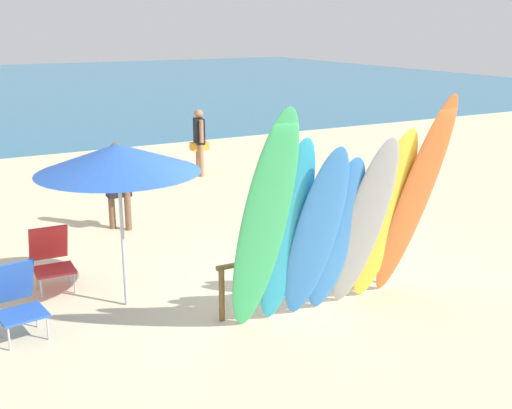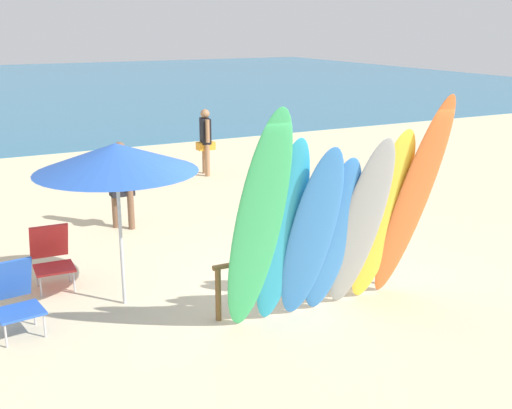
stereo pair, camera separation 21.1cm
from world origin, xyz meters
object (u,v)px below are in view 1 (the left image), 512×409
at_px(surfboard_grey_4, 363,226).
at_px(beach_umbrella, 118,158).
at_px(surfboard_blue_3, 335,238).
at_px(surfboard_teal_1, 286,236).
at_px(surfboard_orange_6, 413,201).
at_px(surfboard_yellow_5, 384,218).
at_px(beach_chair_blue, 16,298).
at_px(surfboard_green_0, 263,228).
at_px(surfboard_blue_2, 315,237).
at_px(beachgoer_midbeach, 199,138).
at_px(beach_chair_red, 51,256).
at_px(surfboard_rack, 307,261).
at_px(beachgoer_strolling, 118,180).

relative_size(surfboard_grey_4, beach_umbrella, 1.19).
bearing_deg(surfboard_blue_3, surfboard_teal_1, -175.08).
height_order(surfboard_grey_4, surfboard_orange_6, surfboard_orange_6).
relative_size(surfboard_yellow_5, beach_chair_blue, 2.90).
relative_size(surfboard_green_0, surfboard_blue_2, 1.19).
distance_m(beachgoer_midbeach, beach_umbrella, 7.16).
relative_size(surfboard_grey_4, beach_chair_red, 2.97).
relative_size(surfboard_teal_1, surfboard_blue_2, 1.02).
bearing_deg(beach_chair_blue, beachgoer_midbeach, 43.55).
bearing_deg(surfboard_grey_4, surfboard_blue_2, -172.92).
xyz_separation_m(surfboard_green_0, surfboard_blue_3, (1.01, 0.12, -0.31)).
relative_size(surfboard_blue_2, surfboard_orange_6, 0.84).
height_order(surfboard_blue_3, beach_chair_red, surfboard_blue_3).
relative_size(surfboard_teal_1, beach_chair_blue, 2.96).
height_order(surfboard_yellow_5, beach_umbrella, surfboard_yellow_5).
xyz_separation_m(surfboard_rack, surfboard_teal_1, (-0.71, -0.63, 0.63)).
distance_m(beachgoer_strolling, beach_chair_red, 2.54).
xyz_separation_m(surfboard_green_0, beachgoer_strolling, (-0.14, 4.71, -0.47)).
xyz_separation_m(surfboard_grey_4, beach_chair_blue, (-3.65, 1.51, -0.70)).
relative_size(surfboard_green_0, surfboard_yellow_5, 1.18).
relative_size(surfboard_blue_2, beach_umbrella, 1.17).
xyz_separation_m(surfboard_teal_1, surfboard_yellow_5, (1.40, 0.05, -0.02)).
distance_m(surfboard_blue_2, beach_chair_red, 3.65).
bearing_deg(beachgoer_strolling, surfboard_grey_4, -27.71).
distance_m(surfboard_blue_3, beach_chair_blue, 3.66).
xyz_separation_m(surfboard_rack, beach_chair_red, (-2.72, 2.01, -0.11)).
height_order(surfboard_blue_3, surfboard_yellow_5, surfboard_yellow_5).
bearing_deg(surfboard_blue_2, beach_chair_red, 136.09).
height_order(surfboard_orange_6, beach_chair_red, surfboard_orange_6).
xyz_separation_m(surfboard_blue_3, surfboard_orange_6, (1.08, -0.08, 0.31)).
bearing_deg(surfboard_blue_3, beachgoer_strolling, 107.44).
distance_m(surfboard_rack, surfboard_teal_1, 1.14).
xyz_separation_m(surfboard_yellow_5, beach_chair_blue, (-4.04, 1.41, -0.72)).
bearing_deg(surfboard_rack, beach_chair_blue, 166.15).
bearing_deg(beach_umbrella, surfboard_grey_4, -35.16).
xyz_separation_m(surfboard_blue_2, beach_chair_blue, (-2.98, 1.53, -0.68)).
bearing_deg(surfboard_green_0, beachgoer_midbeach, 72.48).
height_order(surfboard_orange_6, beach_chair_blue, surfboard_orange_6).
bearing_deg(beach_chair_red, beach_umbrella, -54.82).
bearing_deg(beach_chair_red, surfboard_blue_2, -46.91).
bearing_deg(surfboard_yellow_5, beachgoer_strolling, 112.67).
relative_size(surfboard_teal_1, beachgoer_strolling, 1.64).
distance_m(surfboard_rack, surfboard_green_0, 1.51).
bearing_deg(surfboard_orange_6, beach_umbrella, 151.22).
relative_size(surfboard_orange_6, beach_umbrella, 1.40).
xyz_separation_m(surfboard_green_0, surfboard_grey_4, (1.35, 0.04, -0.20)).
xyz_separation_m(surfboard_rack, surfboard_yellow_5, (0.69, -0.58, 0.61)).
bearing_deg(surfboard_yellow_5, beach_chair_red, 143.08).
bearing_deg(beachgoer_midbeach, surfboard_yellow_5, 3.88).
distance_m(surfboard_rack, surfboard_blue_2, 0.99).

